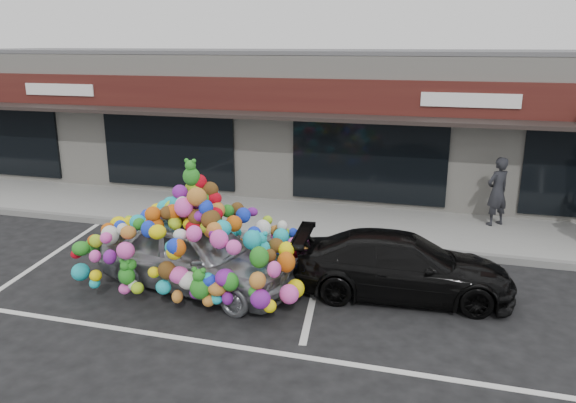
# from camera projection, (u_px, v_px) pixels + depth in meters

# --- Properties ---
(ground) EXTENTS (90.00, 90.00, 0.00)m
(ground) POSITION_uv_depth(u_px,v_px,m) (179.00, 275.00, 11.35)
(ground) COLOR black
(ground) RESTS_ON ground
(shop_building) EXTENTS (24.00, 7.20, 4.31)m
(shop_building) POSITION_uv_depth(u_px,v_px,m) (291.00, 117.00, 18.57)
(shop_building) COLOR beige
(shop_building) RESTS_ON ground
(sidewalk) EXTENTS (26.00, 3.00, 0.15)m
(sidewalk) POSITION_uv_depth(u_px,v_px,m) (247.00, 215.00, 15.03)
(sidewalk) COLOR gray
(sidewalk) RESTS_ON ground
(kerb) EXTENTS (26.00, 0.18, 0.16)m
(kerb) POSITION_uv_depth(u_px,v_px,m) (225.00, 233.00, 13.65)
(kerb) COLOR slate
(kerb) RESTS_ON ground
(parking_stripe_left) EXTENTS (0.73, 4.37, 0.01)m
(parking_stripe_left) POSITION_uv_depth(u_px,v_px,m) (51.00, 255.00, 12.39)
(parking_stripe_left) COLOR silver
(parking_stripe_left) RESTS_ON ground
(parking_stripe_mid) EXTENTS (0.73, 4.37, 0.01)m
(parking_stripe_mid) POSITION_uv_depth(u_px,v_px,m) (316.00, 287.00, 10.80)
(parking_stripe_mid) COLOR silver
(parking_stripe_mid) RESTS_ON ground
(lane_line) EXTENTS (14.00, 0.12, 0.01)m
(lane_line) POSITION_uv_depth(u_px,v_px,m) (228.00, 345.00, 8.70)
(lane_line) COLOR silver
(lane_line) RESTS_ON ground
(toy_car) EXTENTS (2.85, 4.44, 2.43)m
(toy_car) POSITION_uv_depth(u_px,v_px,m) (197.00, 247.00, 10.54)
(toy_car) COLOR #A8ADB3
(toy_car) RESTS_ON ground
(black_sedan) EXTENTS (1.94, 4.10, 1.16)m
(black_sedan) POSITION_uv_depth(u_px,v_px,m) (402.00, 266.00, 10.30)
(black_sedan) COLOR black
(black_sedan) RESTS_ON ground
(pedestrian_a) EXTENTS (0.74, 0.72, 1.72)m
(pedestrian_a) POSITION_uv_depth(u_px,v_px,m) (497.00, 191.00, 13.77)
(pedestrian_a) COLOR black
(pedestrian_a) RESTS_ON sidewalk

